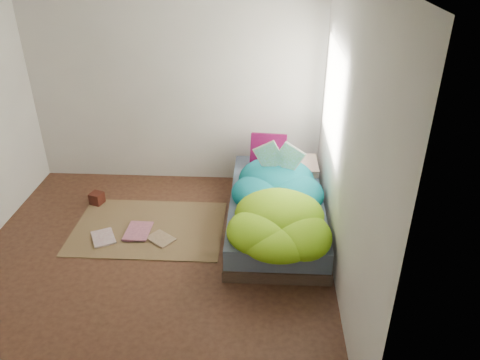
# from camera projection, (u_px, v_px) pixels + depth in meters

# --- Properties ---
(ground) EXTENTS (3.50, 3.50, 0.00)m
(ground) POSITION_uv_depth(u_px,v_px,m) (151.00, 261.00, 4.57)
(ground) COLOR #3C2117
(ground) RESTS_ON ground
(room_walls) EXTENTS (3.54, 3.54, 2.62)m
(room_walls) POSITION_uv_depth(u_px,v_px,m) (135.00, 102.00, 3.79)
(room_walls) COLOR silver
(room_walls) RESTS_ON ground
(bed) EXTENTS (1.00, 2.00, 0.34)m
(bed) POSITION_uv_depth(u_px,v_px,m) (276.00, 210.00, 5.06)
(bed) COLOR #33271C
(bed) RESTS_ON ground
(duvet) EXTENTS (0.96, 1.84, 0.34)m
(duvet) POSITION_uv_depth(u_px,v_px,m) (277.00, 193.00, 4.70)
(duvet) COLOR #075E79
(duvet) RESTS_ON bed
(rug) EXTENTS (1.60, 1.10, 0.01)m
(rug) POSITION_uv_depth(u_px,v_px,m) (149.00, 228.00, 5.06)
(rug) COLOR brown
(rug) RESTS_ON ground
(pillow_floral) EXTENTS (0.58, 0.38, 0.13)m
(pillow_floral) POSITION_uv_depth(u_px,v_px,m) (293.00, 167.00, 5.46)
(pillow_floral) COLOR beige
(pillow_floral) RESTS_ON bed
(pillow_magenta) EXTENTS (0.43, 0.17, 0.42)m
(pillow_magenta) POSITION_uv_depth(u_px,v_px,m) (268.00, 151.00, 5.49)
(pillow_magenta) COLOR #460423
(pillow_magenta) RESTS_ON bed
(open_book) EXTENTS (0.45, 0.16, 0.27)m
(open_book) POSITION_uv_depth(u_px,v_px,m) (279.00, 149.00, 4.92)
(open_book) COLOR #2D8B30
(open_book) RESTS_ON duvet
(wooden_box) EXTENTS (0.17, 0.17, 0.13)m
(wooden_box) POSITION_uv_depth(u_px,v_px,m) (97.00, 198.00, 5.46)
(wooden_box) COLOR #39130D
(wooden_box) RESTS_ON rug
(floor_book_a) EXTENTS (0.33, 0.36, 0.02)m
(floor_book_a) POSITION_uv_depth(u_px,v_px,m) (93.00, 240.00, 4.83)
(floor_book_a) COLOR silver
(floor_book_a) RESTS_ON rug
(floor_book_b) EXTENTS (0.27, 0.35, 0.03)m
(floor_book_b) POSITION_uv_depth(u_px,v_px,m) (126.00, 231.00, 4.97)
(floor_book_b) COLOR #C9748A
(floor_book_b) RESTS_ON rug
(floor_book_c) EXTENTS (0.34, 0.32, 0.02)m
(floor_book_c) POSITION_uv_depth(u_px,v_px,m) (154.00, 243.00, 4.78)
(floor_book_c) COLOR tan
(floor_book_c) RESTS_ON rug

